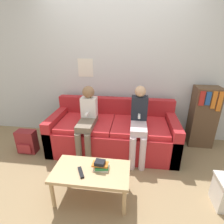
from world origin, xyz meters
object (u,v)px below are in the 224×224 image
person_left (87,118)px  tv_remote (81,172)px  couch (113,133)px  bookshelf (203,117)px  coffee_table (91,174)px  backpack (27,142)px  person_right (139,121)px

person_left → tv_remote: person_left is taller
tv_remote → person_left: bearing=71.8°
couch → tv_remote: bearing=-100.8°
bookshelf → person_left: bearing=-164.0°
person_left → coffee_table: bearing=-73.2°
bookshelf → backpack: bearing=-167.5°
coffee_table → couch: bearing=83.7°
person_right → tv_remote: bearing=-124.3°
tv_remote → backpack: bearing=117.4°
person_right → tv_remote: 1.12m
bookshelf → couch: bearing=-167.5°
couch → person_left: person_left is taller
person_right → backpack: person_right is taller
tv_remote → backpack: 1.43m
coffee_table → person_right: 1.03m
person_right → bookshelf: 1.21m
person_right → person_left: bearing=180.0°
backpack → person_right: bearing=3.3°
coffee_table → person_left: bearing=106.8°
person_right → tv_remote: size_ratio=6.60×
couch → backpack: size_ratio=5.29×
coffee_table → bookshelf: bearing=40.6°
person_left → bookshelf: (1.86, 0.53, -0.10)m
couch → bookshelf: bookshelf is taller
person_left → bookshelf: 1.94m
coffee_table → backpack: size_ratio=2.24×
backpack → bookshelf: bearing=12.5°
person_left → backpack: (-1.01, -0.10, -0.44)m
person_right → backpack: 1.84m
person_left → backpack: size_ratio=2.85×
coffee_table → person_right: person_right is taller
couch → tv_remote: 1.13m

